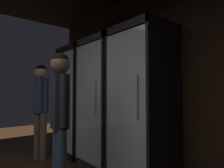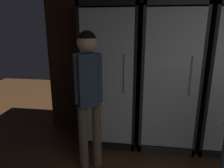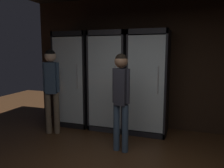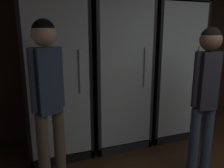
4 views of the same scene
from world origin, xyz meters
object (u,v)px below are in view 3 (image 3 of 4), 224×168
object	(u,v)px
cooler_left	(111,81)
cooler_center	(149,83)
shopper_far	(51,83)
cooler_far_left	(76,80)
shopper_near	(121,92)

from	to	relation	value
cooler_left	cooler_center	xyz separation A→B (m)	(0.83, -0.00, 0.00)
cooler_center	shopper_far	xyz separation A→B (m)	(-1.81, -0.75, 0.03)
cooler_left	shopper_far	bearing A→B (deg)	-142.64
cooler_far_left	cooler_left	xyz separation A→B (m)	(0.83, 0.00, -0.00)
cooler_far_left	cooler_left	bearing A→B (deg)	0.11
cooler_far_left	shopper_near	size ratio (longest dim) A/B	1.27
cooler_center	shopper_near	world-z (taller)	cooler_center
cooler_far_left	cooler_center	world-z (taller)	same
cooler_far_left	cooler_left	world-z (taller)	same
cooler_center	cooler_far_left	bearing A→B (deg)	179.99
cooler_left	shopper_near	distance (m)	1.23
cooler_left	shopper_near	xyz separation A→B (m)	(0.57, -1.09, -0.01)
cooler_left	shopper_near	bearing A→B (deg)	-62.57
cooler_left	shopper_near	world-z (taller)	cooler_left
cooler_center	cooler_left	bearing A→B (deg)	179.87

